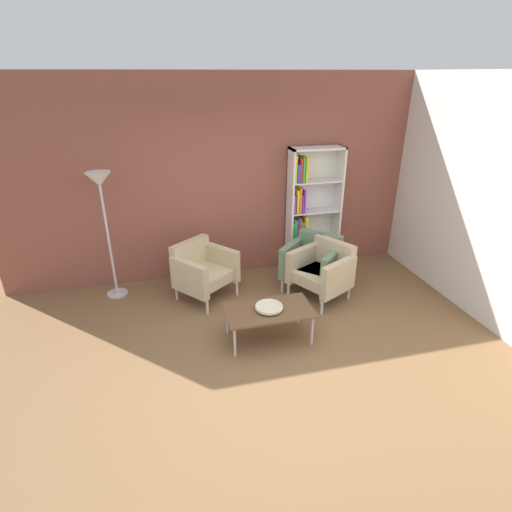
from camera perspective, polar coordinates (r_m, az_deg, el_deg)
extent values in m
plane|color=brown|center=(4.43, 2.04, -15.85)|extent=(8.32, 8.32, 0.00)
cube|color=brown|center=(5.94, -4.35, 10.71)|extent=(6.40, 0.12, 2.90)
cube|color=silver|center=(5.59, 30.05, 6.57)|extent=(0.12, 5.20, 2.90)
cube|color=silver|center=(6.08, 4.79, 6.12)|extent=(0.03, 0.30, 1.90)
cube|color=silver|center=(6.36, 11.42, 6.55)|extent=(0.03, 0.30, 1.90)
cube|color=silver|center=(5.99, 8.73, 14.87)|extent=(0.80, 0.30, 0.03)
cube|color=silver|center=(6.56, 7.70, -1.42)|extent=(0.80, 0.30, 0.03)
cube|color=silver|center=(6.34, 7.71, 6.75)|extent=(0.80, 0.02, 1.90)
cube|color=silver|center=(6.37, 7.93, 2.42)|extent=(0.76, 0.28, 0.02)
cube|color=silver|center=(6.21, 8.18, 6.35)|extent=(0.76, 0.28, 0.02)
cube|color=silver|center=(6.09, 8.44, 10.47)|extent=(0.76, 0.28, 0.02)
cube|color=olive|center=(6.34, 4.92, -0.31)|extent=(0.03, 0.22, 0.33)
cube|color=white|center=(6.32, 5.32, -0.13)|extent=(0.02, 0.18, 0.39)
cube|color=white|center=(6.34, 5.66, -0.13)|extent=(0.04, 0.18, 0.37)
cube|color=orange|center=(6.36, 6.15, -0.18)|extent=(0.04, 0.18, 0.35)
cube|color=green|center=(6.40, 6.46, 0.01)|extent=(0.03, 0.24, 0.36)
cube|color=orange|center=(6.42, 6.89, -0.08)|extent=(0.04, 0.22, 0.33)
cube|color=green|center=(6.17, 5.00, 3.50)|extent=(0.02, 0.23, 0.31)
cube|color=green|center=(6.15, 5.39, 3.63)|extent=(0.04, 0.18, 0.35)
cube|color=purple|center=(6.16, 5.72, 3.68)|extent=(0.03, 0.19, 0.36)
cube|color=olive|center=(6.18, 6.05, 3.78)|extent=(0.03, 0.19, 0.37)
cube|color=olive|center=(6.21, 6.36, 3.60)|extent=(0.04, 0.22, 0.31)
cube|color=yellow|center=(6.23, 6.80, 4.06)|extent=(0.04, 0.25, 0.40)
cube|color=purple|center=(6.03, 5.19, 7.42)|extent=(0.04, 0.24, 0.27)
cube|color=yellow|center=(6.02, 5.70, 7.77)|extent=(0.03, 0.21, 0.35)
cube|color=orange|center=(6.03, 6.05, 7.92)|extent=(0.03, 0.21, 0.38)
cube|color=purple|center=(6.08, 6.30, 7.52)|extent=(0.02, 0.25, 0.28)
cube|color=purple|center=(6.07, 6.59, 7.86)|extent=(0.02, 0.25, 0.35)
cube|color=yellow|center=(5.90, 5.36, 12.24)|extent=(0.03, 0.24, 0.39)
cube|color=blue|center=(5.92, 5.80, 11.63)|extent=(0.03, 0.22, 0.26)
cube|color=red|center=(5.92, 6.16, 12.03)|extent=(0.03, 0.22, 0.35)
cube|color=green|center=(5.94, 6.47, 12.13)|extent=(0.03, 0.24, 0.36)
cube|color=yellow|center=(5.94, 6.97, 12.12)|extent=(0.04, 0.20, 0.36)
cube|color=brown|center=(4.64, 1.85, -7.68)|extent=(1.00, 0.56, 0.02)
cylinder|color=silver|center=(4.49, -3.03, -12.10)|extent=(0.03, 0.03, 0.38)
cylinder|color=silver|center=(4.70, 7.97, -10.42)|extent=(0.03, 0.03, 0.38)
cylinder|color=silver|center=(4.86, -4.10, -8.94)|extent=(0.03, 0.03, 0.38)
cylinder|color=silver|center=(5.06, 6.07, -7.55)|extent=(0.03, 0.03, 0.38)
cylinder|color=beige|center=(4.63, 1.86, -7.47)|extent=(0.13, 0.13, 0.02)
cylinder|color=beige|center=(4.62, 1.86, -7.26)|extent=(0.32, 0.32, 0.02)
torus|color=beige|center=(4.62, 1.86, -7.13)|extent=(0.32, 0.32, 0.02)
cube|color=#C6B289|center=(5.56, -7.20, -2.89)|extent=(0.86, 0.85, 0.16)
cube|color=#C6B289|center=(5.62, -9.32, 0.34)|extent=(0.58, 0.49, 0.38)
cube|color=#C6B289|center=(5.31, -9.43, -3.11)|extent=(0.46, 0.55, 0.46)
cube|color=#C6B289|center=(5.70, -4.95, -0.84)|extent=(0.46, 0.55, 0.46)
cylinder|color=silver|center=(5.28, -6.93, -6.96)|extent=(0.04, 0.04, 0.24)
cylinder|color=silver|center=(5.66, -2.72, -4.47)|extent=(0.04, 0.04, 0.24)
cylinder|color=silver|center=(5.66, -11.19, -5.00)|extent=(0.04, 0.04, 0.24)
cylinder|color=silver|center=(6.01, -6.96, -2.81)|extent=(0.04, 0.04, 0.24)
cube|color=#C6B289|center=(5.58, 9.11, -2.92)|extent=(0.81, 0.84, 0.16)
cube|color=#C6B289|center=(5.66, 11.03, 0.37)|extent=(0.41, 0.62, 0.38)
cube|color=#C6B289|center=(5.69, 6.66, -0.95)|extent=(0.59, 0.38, 0.46)
cube|color=#C6B289|center=(5.35, 11.60, -3.06)|extent=(0.59, 0.38, 0.46)
cylinder|color=silver|center=(5.64, 4.61, -4.68)|extent=(0.04, 0.04, 0.24)
cylinder|color=silver|center=(5.30, 9.32, -6.99)|extent=(0.04, 0.04, 0.24)
cylinder|color=silver|center=(6.03, 8.43, -2.84)|extent=(0.04, 0.04, 0.24)
cylinder|color=silver|center=(5.71, 13.03, -4.86)|extent=(0.04, 0.04, 0.24)
cube|color=slate|center=(5.78, 7.87, -1.81)|extent=(0.86, 0.86, 0.16)
cube|color=slate|center=(5.90, 9.09, 1.54)|extent=(0.54, 0.54, 0.38)
cube|color=slate|center=(5.83, 5.07, -0.22)|extent=(0.51, 0.51, 0.46)
cube|color=slate|center=(5.62, 10.73, -1.60)|extent=(0.51, 0.51, 0.46)
cylinder|color=silver|center=(5.74, 3.74, -4.09)|extent=(0.04, 0.04, 0.24)
cylinder|color=silver|center=(5.52, 9.27, -5.61)|extent=(0.04, 0.04, 0.24)
cylinder|color=silver|center=(6.20, 6.26, -1.88)|extent=(0.04, 0.04, 0.24)
cylinder|color=silver|center=(6.00, 11.43, -3.18)|extent=(0.04, 0.04, 0.24)
cylinder|color=silver|center=(6.06, -19.02, -5.01)|extent=(0.28, 0.28, 0.02)
cylinder|color=silver|center=(5.71, -20.16, 2.33)|extent=(0.03, 0.03, 1.65)
cone|color=white|center=(5.48, -21.38, 10.08)|extent=(0.32, 0.32, 0.18)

